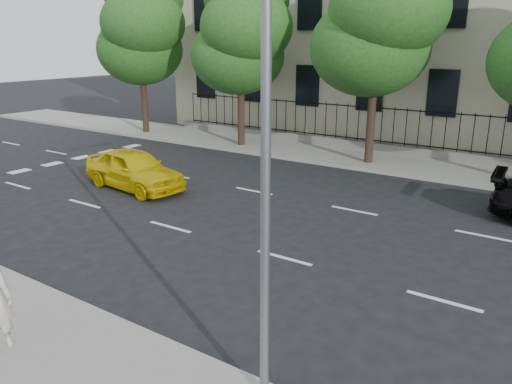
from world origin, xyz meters
The scene contains 10 objects.
ground centered at (0.00, 0.00, 0.00)m, with size 120.00×120.00×0.00m, color black.
far_sidewalk centered at (0.00, 14.00, 0.07)m, with size 60.00×4.00×0.15m, color gray.
lane_markings centered at (0.00, 4.75, 0.01)m, with size 49.60×4.62×0.01m, color silver, non-canonical shape.
crosswalk centered at (-14.00, 4.60, 0.01)m, with size 0.50×12.10×0.01m, color silver, non-canonical shape.
iron_fence centered at (0.00, 15.70, 0.65)m, with size 30.00×0.50×2.20m.
street_light centered at (2.50, -1.77, 5.15)m, with size 0.25×3.32×8.05m.
tree_a centered at (-15.96, 13.36, 6.13)m, with size 5.71×5.31×9.39m.
tree_b centered at (-8.96, 13.36, 5.84)m, with size 5.53×5.12×8.97m.
tree_c centered at (-1.96, 13.36, 6.41)m, with size 5.89×5.50×9.80m.
yellow_taxi centered at (-7.95, 4.79, 0.75)m, with size 1.78×4.43×1.51m, color #E1C309.
Camera 1 is at (5.99, -7.71, 5.39)m, focal length 35.00 mm.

